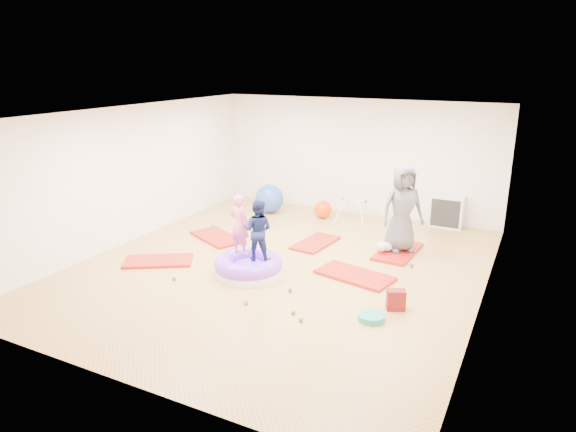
% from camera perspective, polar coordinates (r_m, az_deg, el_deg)
% --- Properties ---
extents(room, '(7.01, 8.01, 2.81)m').
position_cam_1_polar(room, '(9.10, -0.85, 2.52)').
color(room, gold).
rests_on(room, ground).
extents(gym_mat_front_left, '(1.40, 1.19, 0.05)m').
position_cam_1_polar(gym_mat_front_left, '(10.03, -14.23, -4.87)').
color(gym_mat_front_left, maroon).
rests_on(gym_mat_front_left, ground).
extents(gym_mat_mid_left, '(1.44, 1.14, 0.05)m').
position_cam_1_polar(gym_mat_mid_left, '(11.10, -7.90, -2.35)').
color(gym_mat_mid_left, maroon).
rests_on(gym_mat_mid_left, ground).
extents(gym_mat_center_back, '(0.71, 1.23, 0.05)m').
position_cam_1_polar(gym_mat_center_back, '(10.69, 3.07, -3.00)').
color(gym_mat_center_back, maroon).
rests_on(gym_mat_center_back, ground).
extents(gym_mat_right, '(1.44, 0.93, 0.06)m').
position_cam_1_polar(gym_mat_right, '(9.18, 7.41, -6.56)').
color(gym_mat_right, maroon).
rests_on(gym_mat_right, ground).
extents(gym_mat_rear_right, '(0.74, 1.37, 0.06)m').
position_cam_1_polar(gym_mat_rear_right, '(10.42, 12.09, -3.88)').
color(gym_mat_rear_right, maroon).
rests_on(gym_mat_rear_right, ground).
extents(inflatable_cushion, '(1.22, 1.22, 0.38)m').
position_cam_1_polar(inflatable_cushion, '(9.20, -4.41, -5.58)').
color(inflatable_cushion, white).
rests_on(inflatable_cushion, ground).
extents(child_pink, '(0.43, 0.31, 1.11)m').
position_cam_1_polar(child_pink, '(9.16, -5.40, -0.66)').
color(child_pink, '#E35E95').
rests_on(child_pink, inflatable_cushion).
extents(child_navy, '(0.60, 0.50, 1.08)m').
position_cam_1_polar(child_navy, '(8.87, -3.38, -1.29)').
color(child_navy, '#131C4B').
rests_on(child_navy, inflatable_cushion).
extents(adult_caregiver, '(0.99, 0.95, 1.71)m').
position_cam_1_polar(adult_caregiver, '(10.20, 12.61, 0.84)').
color(adult_caregiver, '#4D4D50').
rests_on(adult_caregiver, gym_mat_rear_right).
extents(infant, '(0.34, 0.34, 0.20)m').
position_cam_1_polar(infant, '(10.26, 10.58, -3.36)').
color(infant, '#ABC1E6').
rests_on(infant, gym_mat_rear_right).
extents(ball_pit_balls, '(4.69, 3.13, 0.07)m').
position_cam_1_polar(ball_pit_balls, '(9.14, -3.53, -6.49)').
color(ball_pit_balls, '#34832C').
rests_on(ball_pit_balls, ground).
extents(exercise_ball_blue, '(0.71, 0.71, 0.71)m').
position_cam_1_polar(exercise_ball_blue, '(12.79, -2.08, 1.94)').
color(exercise_ball_blue, '#234AA3').
rests_on(exercise_ball_blue, ground).
extents(exercise_ball_orange, '(0.43, 0.43, 0.43)m').
position_cam_1_polar(exercise_ball_orange, '(12.40, 3.91, 0.75)').
color(exercise_ball_orange, '#F83C04').
rests_on(exercise_ball_orange, ground).
extents(infant_play_gym, '(0.74, 0.70, 0.57)m').
position_cam_1_polar(infant_play_gym, '(12.04, 7.34, 0.96)').
color(infant_play_gym, silver).
rests_on(infant_play_gym, ground).
extents(cube_shelf, '(0.73, 0.36, 0.73)m').
position_cam_1_polar(cube_shelf, '(12.19, 17.21, 0.47)').
color(cube_shelf, silver).
rests_on(cube_shelf, ground).
extents(balance_disc, '(0.40, 0.40, 0.09)m').
position_cam_1_polar(balance_disc, '(7.79, 9.23, -11.01)').
color(balance_disc, teal).
rests_on(balance_disc, ground).
extents(backpack, '(0.33, 0.27, 0.32)m').
position_cam_1_polar(backpack, '(8.09, 11.90, -9.11)').
color(backpack, red).
rests_on(backpack, ground).
extents(yellow_toy, '(0.18, 0.18, 0.03)m').
position_cam_1_polar(yellow_toy, '(9.96, -13.09, -5.03)').
color(yellow_toy, gold).
rests_on(yellow_toy, ground).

